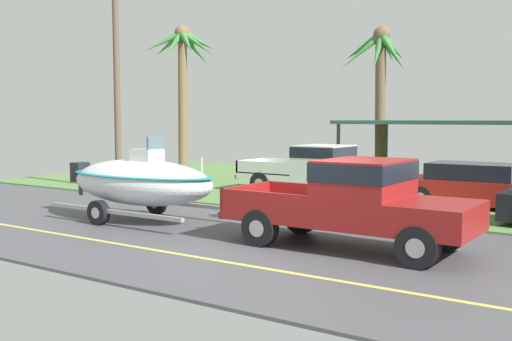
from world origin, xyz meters
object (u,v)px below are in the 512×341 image
Objects in this scene: boat_on_trailer at (140,182)px; utility_pole at (117,76)px; carport_awning at (444,123)px; pickup_truck_towing at (363,200)px; parked_pickup_background at (323,168)px; palm_tree_near_right at (184,64)px; parked_sedan_near at (478,186)px; palm_tree_mid at (380,69)px.

utility_pole is at bearing 141.65° from boat_on_trailer.
pickup_truck_towing is at bearing -80.63° from carport_awning.
palm_tree_near_right is at bearing 168.02° from parked_pickup_background.
palm_tree_near_right reaches higher than boat_on_trailer.
pickup_truck_towing is at bearing -56.72° from parked_pickup_background.
pickup_truck_towing is at bearing 0.00° from boat_on_trailer.
palm_tree_near_right is at bearing 97.63° from utility_pole.
utility_pole is (-5.70, 4.51, 3.26)m from boat_on_trailer.
parked_pickup_background is (1.58, 7.37, -0.05)m from boat_on_trailer.
carport_awning reaches higher than pickup_truck_towing.
parked_sedan_near is at bearing -61.76° from carport_awning.
carport_awning is 1.11× the size of palm_tree_mid.
carport_awning is (2.86, 4.62, 1.54)m from parked_pickup_background.
pickup_truck_towing is 0.76× the size of carport_awning.
palm_tree_near_right is at bearing 124.88° from boat_on_trailer.
boat_on_trailer is at bearing -110.29° from carport_awning.
palm_tree_mid is at bearing 81.71° from boat_on_trailer.
utility_pole reaches higher than palm_tree_near_right.
boat_on_trailer is 7.54m from parked_pickup_background.
carport_awning is at bearing 36.46° from utility_pole.
carport_awning reaches higher than boat_on_trailer.
palm_tree_mid is at bearing 45.13° from utility_pole.
boat_on_trailer is 0.71× the size of utility_pole.
boat_on_trailer is at bearing -38.35° from utility_pole.
boat_on_trailer is at bearing -133.10° from parked_sedan_near.
pickup_truck_towing is 0.80× the size of palm_tree_near_right.
boat_on_trailer is at bearing -102.07° from parked_pickup_background.
parked_sedan_near is 0.63× the size of carport_awning.
palm_tree_mid is (-2.69, -0.01, 2.20)m from carport_awning.
parked_sedan_near is at bearing -41.72° from palm_tree_mid.
parked_sedan_near is 0.66× the size of palm_tree_near_right.
boat_on_trailer is 12.66m from palm_tree_mid.
boat_on_trailer is at bearing -98.29° from palm_tree_mid.
pickup_truck_towing reaches higher than parked_pickup_background.
parked_sedan_near is 8.03m from palm_tree_mid.
palm_tree_mid is 10.56m from utility_pole.
boat_on_trailer is 11.76m from palm_tree_near_right.
palm_tree_mid reaches higher than boat_on_trailer.
pickup_truck_towing is 7.41m from parked_sedan_near.
palm_tree_near_right is (-10.74, -2.95, 2.60)m from carport_awning.
carport_awning is 1.05× the size of palm_tree_near_right.
palm_tree_mid is (-4.67, 11.98, 3.70)m from pickup_truck_towing.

